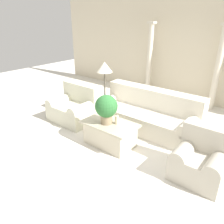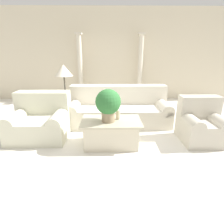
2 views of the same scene
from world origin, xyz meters
The scene contains 11 objects.
ground_plane centered at (0.00, 0.00, 0.00)m, with size 16.00×16.00×0.00m, color silver.
wall_back centered at (0.00, 3.22, 1.60)m, with size 10.00×0.06×3.20m.
sofa_long centered at (0.28, 0.74, 0.35)m, with size 2.46×0.99×0.91m.
loveseat centered at (-1.39, -0.02, 0.36)m, with size 1.13×0.99×0.91m.
coffee_table centered at (0.08, -0.44, 0.25)m, with size 1.11×0.68×0.50m.
potted_plant centered at (0.03, -0.49, 0.84)m, with size 0.46×0.46×0.60m.
pillar_candle centered at (0.21, -0.38, 0.59)m, with size 0.08×0.08×0.18m.
floor_lamp centered at (-1.01, 0.66, 1.23)m, with size 0.41×0.41×1.44m.
column_left centered at (-0.98, 2.88, 1.20)m, with size 0.23×0.23×2.34m.
column_right centered at (1.14, 2.88, 1.20)m, with size 0.23×0.23×2.34m.
armchair centered at (1.88, -0.28, 0.35)m, with size 0.80×0.76×0.87m.
Camera 2 is at (0.06, -3.47, 1.68)m, focal length 28.00 mm.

